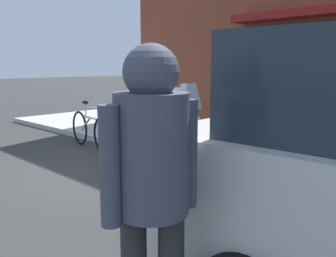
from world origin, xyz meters
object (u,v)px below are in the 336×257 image
object	(u,v)px
touring_motorcycle	(144,134)
pedestrian_walking	(152,172)
sandwich_board_sign	(177,112)
parked_bicycle	(90,130)

from	to	relation	value
touring_motorcycle	pedestrian_walking	xyz separation A→B (m)	(2.71, -2.43, 0.49)
sandwich_board_sign	parked_bicycle	bearing A→B (deg)	-113.87
touring_motorcycle	pedestrian_walking	world-z (taller)	pedestrian_walking
pedestrian_walking	sandwich_board_sign	size ratio (longest dim) A/B	1.69
parked_bicycle	sandwich_board_sign	size ratio (longest dim) A/B	1.67
touring_motorcycle	parked_bicycle	bearing A→B (deg)	170.64
pedestrian_walking	touring_motorcycle	bearing A→B (deg)	138.17
parked_bicycle	pedestrian_walking	bearing A→B (deg)	-30.72
touring_motorcycle	pedestrian_walking	distance (m)	3.68
touring_motorcycle	parked_bicycle	world-z (taller)	touring_motorcycle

